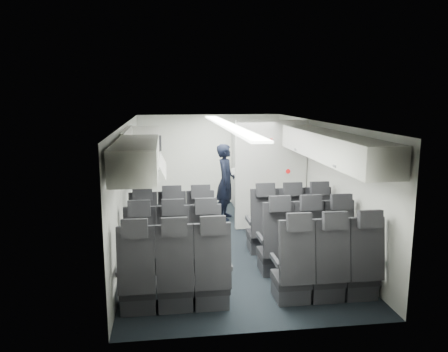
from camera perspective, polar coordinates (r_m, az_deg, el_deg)
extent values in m
cube|color=black|center=(7.91, 0.39, -8.79)|extent=(3.40, 6.00, 0.01)
cube|color=white|center=(7.47, 0.41, 6.99)|extent=(3.40, 6.00, 0.01)
cube|color=silver|center=(10.55, -1.87, 2.19)|extent=(3.40, 0.01, 2.15)
cube|color=silver|center=(4.77, 5.47, -8.40)|extent=(3.40, 0.01, 2.15)
cube|color=silver|center=(7.58, -12.44, -1.43)|extent=(0.01, 6.00, 2.15)
cube|color=silver|center=(8.03, 12.50, -0.75)|extent=(0.01, 6.00, 2.15)
cube|color=white|center=(7.48, 0.41, 6.68)|extent=(0.25, 5.52, 0.03)
cube|color=black|center=(7.34, -10.28, -8.27)|extent=(0.44, 0.46, 0.12)
cube|color=#2D2D33|center=(7.39, -10.23, -9.44)|extent=(0.42, 0.42, 0.22)
cube|color=black|center=(6.99, -10.48, -5.36)|extent=(0.44, 0.20, 0.80)
cube|color=black|center=(6.85, -10.61, -2.25)|extent=(0.30, 0.12, 0.23)
cube|color=#2D2D33|center=(7.24, -12.11, -6.27)|extent=(0.05, 0.40, 0.06)
cube|color=#2D2D33|center=(7.21, -8.61, -6.21)|extent=(0.05, 0.40, 0.06)
cube|color=black|center=(7.33, -6.72, -8.19)|extent=(0.44, 0.46, 0.12)
cube|color=#2D2D33|center=(7.38, -6.70, -9.37)|extent=(0.42, 0.42, 0.22)
cube|color=black|center=(6.98, -6.77, -5.28)|extent=(0.44, 0.20, 0.80)
cube|color=black|center=(6.84, -6.84, -2.17)|extent=(0.30, 0.12, 0.23)
cube|color=#2D2D33|center=(7.21, -8.53, -6.21)|extent=(0.05, 0.40, 0.06)
cube|color=#2D2D33|center=(7.22, -5.01, -6.12)|extent=(0.05, 0.40, 0.06)
cube|color=black|center=(7.34, -3.18, -8.09)|extent=(0.44, 0.46, 0.12)
cube|color=#2D2D33|center=(7.40, -3.16, -9.26)|extent=(0.42, 0.42, 0.22)
cube|color=black|center=(7.00, -3.07, -5.17)|extent=(0.44, 0.20, 0.80)
cube|color=black|center=(6.85, -3.07, -2.07)|extent=(0.30, 0.12, 0.23)
cube|color=#2D2D33|center=(7.22, -4.93, -6.11)|extent=(0.05, 0.40, 0.06)
cube|color=#2D2D33|center=(7.25, -1.44, -6.00)|extent=(0.05, 0.40, 0.06)
cube|color=black|center=(7.49, 4.85, -7.73)|extent=(0.44, 0.46, 0.12)
cube|color=#2D2D33|center=(7.54, 4.83, -8.89)|extent=(0.42, 0.42, 0.22)
cube|color=black|center=(7.15, 5.29, -4.86)|extent=(0.44, 0.20, 0.80)
cube|color=black|center=(7.01, 5.43, -1.81)|extent=(0.30, 0.12, 0.23)
cube|color=#2D2D33|center=(7.34, 3.25, -5.82)|extent=(0.05, 0.40, 0.06)
cube|color=#2D2D33|center=(7.43, 6.60, -5.66)|extent=(0.05, 0.40, 0.06)
cube|color=black|center=(7.60, 8.20, -7.54)|extent=(0.44, 0.46, 0.12)
cube|color=#2D2D33|center=(7.65, 8.17, -8.68)|extent=(0.42, 0.42, 0.22)
cube|color=black|center=(7.27, 8.76, -4.70)|extent=(0.44, 0.20, 0.80)
cube|color=black|center=(7.12, 8.96, -1.70)|extent=(0.30, 0.12, 0.23)
cube|color=#2D2D33|center=(7.43, 6.68, -5.66)|extent=(0.05, 0.40, 0.06)
cube|color=#2D2D33|center=(7.55, 9.93, -5.49)|extent=(0.05, 0.40, 0.06)
cube|color=black|center=(7.73, 11.44, -7.33)|extent=(0.44, 0.46, 0.12)
cube|color=#2D2D33|center=(7.78, 11.39, -8.45)|extent=(0.42, 0.42, 0.22)
cube|color=black|center=(7.40, 12.12, -4.52)|extent=(0.44, 0.20, 0.80)
cube|color=black|center=(7.26, 12.37, -1.58)|extent=(0.30, 0.12, 0.23)
cube|color=#2D2D33|center=(7.55, 10.00, -5.48)|extent=(0.05, 0.40, 0.06)
cube|color=#2D2D33|center=(7.69, 13.14, -5.30)|extent=(0.05, 0.40, 0.06)
cube|color=black|center=(6.49, -10.63, -10.83)|extent=(0.44, 0.46, 0.12)
cube|color=#2D2D33|center=(6.55, -10.58, -12.13)|extent=(0.42, 0.42, 0.22)
cube|color=black|center=(6.13, -10.88, -7.66)|extent=(0.44, 0.20, 0.80)
cube|color=black|center=(5.97, -11.04, -4.17)|extent=(0.30, 0.12, 0.23)
cube|color=#2D2D33|center=(6.38, -12.72, -8.61)|extent=(0.05, 0.40, 0.06)
cube|color=#2D2D33|center=(6.36, -8.73, -8.55)|extent=(0.05, 0.40, 0.06)
cube|color=black|center=(6.48, -6.58, -10.75)|extent=(0.44, 0.46, 0.12)
cube|color=#2D2D33|center=(6.54, -6.55, -12.06)|extent=(0.42, 0.42, 0.22)
cube|color=black|center=(6.12, -6.63, -7.57)|extent=(0.44, 0.20, 0.80)
cube|color=black|center=(5.96, -6.71, -4.07)|extent=(0.30, 0.12, 0.23)
cube|color=#2D2D33|center=(6.36, -8.64, -8.55)|extent=(0.05, 0.40, 0.06)
cube|color=#2D2D33|center=(6.36, -4.63, -8.44)|extent=(0.05, 0.40, 0.06)
cube|color=black|center=(6.50, -2.55, -10.62)|extent=(0.44, 0.46, 0.12)
cube|color=#2D2D33|center=(6.56, -2.54, -11.92)|extent=(0.42, 0.42, 0.22)
cube|color=black|center=(6.14, -2.40, -7.44)|extent=(0.44, 0.20, 0.80)
cube|color=black|center=(5.98, -2.38, -3.95)|extent=(0.30, 0.12, 0.23)
cube|color=#2D2D33|center=(6.36, -4.54, -8.44)|extent=(0.05, 0.40, 0.06)
cube|color=#2D2D33|center=(6.40, -0.56, -8.29)|extent=(0.05, 0.40, 0.06)
cube|color=black|center=(6.67, 6.54, -10.13)|extent=(0.44, 0.46, 0.12)
cube|color=#2D2D33|center=(6.72, 6.51, -11.41)|extent=(0.42, 0.42, 0.22)
cube|color=black|center=(6.32, 7.11, -7.01)|extent=(0.44, 0.20, 0.80)
cube|color=black|center=(6.16, 7.31, -3.60)|extent=(0.30, 0.12, 0.23)
cube|color=#2D2D33|center=(6.50, 4.75, -8.04)|extent=(0.05, 0.40, 0.06)
cube|color=#2D2D33|center=(6.60, 8.52, -7.82)|extent=(0.05, 0.40, 0.06)
cube|color=black|center=(6.78, 10.28, -9.86)|extent=(0.44, 0.46, 0.12)
cube|color=#2D2D33|center=(6.84, 10.23, -11.11)|extent=(0.42, 0.42, 0.22)
cube|color=black|center=(6.44, 11.01, -6.77)|extent=(0.44, 0.20, 0.80)
cube|color=black|center=(6.29, 11.28, -3.42)|extent=(0.30, 0.12, 0.23)
cube|color=#2D2D33|center=(6.60, 8.61, -7.81)|extent=(0.05, 0.40, 0.06)
cube|color=#2D2D33|center=(6.74, 12.23, -7.56)|extent=(0.05, 0.40, 0.06)
cube|color=black|center=(6.93, 13.87, -9.56)|extent=(0.44, 0.46, 0.12)
cube|color=#2D2D33|center=(6.99, 13.81, -10.79)|extent=(0.42, 0.42, 0.22)
cube|color=black|center=(6.60, 14.74, -6.52)|extent=(0.44, 0.20, 0.80)
cube|color=black|center=(6.45, 15.08, -3.24)|extent=(0.30, 0.12, 0.23)
cube|color=#2D2D33|center=(6.74, 12.32, -7.56)|extent=(0.05, 0.40, 0.06)
cube|color=#2D2D33|center=(6.90, 15.78, -7.29)|extent=(0.05, 0.40, 0.06)
cube|color=black|center=(5.66, -11.10, -14.15)|extent=(0.44, 0.46, 0.12)
cube|color=#2D2D33|center=(5.73, -11.04, -15.60)|extent=(0.42, 0.42, 0.22)
cube|color=black|center=(5.29, -11.41, -10.71)|extent=(0.44, 0.20, 0.80)
cube|color=black|center=(5.11, -11.61, -6.73)|extent=(0.30, 0.12, 0.23)
cube|color=#2D2D33|center=(5.55, -13.54, -11.66)|extent=(0.05, 0.40, 0.06)
cube|color=#2D2D33|center=(5.52, -8.89, -11.61)|extent=(0.05, 0.40, 0.06)
cube|color=black|center=(5.65, -6.40, -14.07)|extent=(0.44, 0.46, 0.12)
cube|color=#2D2D33|center=(5.72, -6.37, -15.52)|extent=(0.42, 0.42, 0.22)
cube|color=black|center=(5.27, -6.45, -10.62)|extent=(0.44, 0.20, 0.80)
cube|color=black|center=(5.10, -6.53, -6.62)|extent=(0.30, 0.12, 0.23)
cube|color=#2D2D33|center=(5.52, -8.79, -11.61)|extent=(0.05, 0.40, 0.06)
cube|color=#2D2D33|center=(5.52, -4.12, -11.48)|extent=(0.05, 0.40, 0.06)
cube|color=black|center=(5.68, -1.72, -13.89)|extent=(0.44, 0.46, 0.12)
cube|color=#2D2D33|center=(5.74, -1.71, -15.35)|extent=(0.42, 0.42, 0.22)
cube|color=black|center=(5.30, -1.50, -10.45)|extent=(0.44, 0.20, 0.80)
cube|color=black|center=(5.12, -1.46, -6.47)|extent=(0.30, 0.12, 0.23)
cube|color=#2D2D33|center=(5.52, -4.02, -11.48)|extent=(0.05, 0.40, 0.06)
cube|color=#2D2D33|center=(5.56, 0.60, -11.28)|extent=(0.05, 0.40, 0.06)
cube|color=black|center=(5.86, 8.72, -13.19)|extent=(0.44, 0.46, 0.12)
cube|color=#2D2D33|center=(5.93, 8.68, -14.60)|extent=(0.42, 0.42, 0.22)
cube|color=black|center=(5.50, 9.50, -9.79)|extent=(0.44, 0.20, 0.80)
cube|color=black|center=(5.33, 9.79, -5.94)|extent=(0.30, 0.12, 0.23)
cube|color=#2D2D33|center=(5.67, 6.72, -10.90)|extent=(0.05, 0.40, 0.06)
cube|color=#2D2D33|center=(5.79, 11.01, -10.57)|extent=(0.05, 0.40, 0.06)
cube|color=black|center=(6.00, 12.96, -12.78)|extent=(0.44, 0.46, 0.12)
cube|color=#2D2D33|center=(6.06, 12.89, -14.17)|extent=(0.42, 0.42, 0.22)
cube|color=black|center=(5.64, 13.94, -9.43)|extent=(0.44, 0.20, 0.80)
cube|color=black|center=(5.48, 14.32, -5.66)|extent=(0.30, 0.12, 0.23)
cube|color=#2D2D33|center=(5.80, 11.11, -10.56)|extent=(0.05, 0.40, 0.06)
cube|color=#2D2D33|center=(5.95, 15.19, -10.18)|extent=(0.05, 0.40, 0.06)
cube|color=black|center=(6.16, 16.97, -12.32)|extent=(0.44, 0.46, 0.12)
cube|color=#2D2D33|center=(6.23, 16.89, -13.68)|extent=(0.42, 0.42, 0.22)
cube|color=black|center=(5.82, 18.12, -9.03)|extent=(0.44, 0.20, 0.80)
cube|color=black|center=(5.66, 18.57, -5.37)|extent=(0.30, 0.12, 0.23)
cube|color=#2D2D33|center=(5.95, 15.28, -10.17)|extent=(0.05, 0.40, 0.06)
cube|color=#2D2D33|center=(6.13, 19.13, -9.77)|extent=(0.05, 0.40, 0.06)
cube|color=white|center=(5.45, -11.33, 2.36)|extent=(0.52, 1.80, 0.40)
cylinder|color=slate|center=(5.47, -8.65, 0.77)|extent=(0.04, 0.10, 0.04)
cube|color=#9E9E93|center=(7.21, -10.41, 2.77)|extent=(0.52, 1.70, 0.04)
cube|color=white|center=(7.20, -12.54, 4.28)|extent=(0.06, 1.70, 0.44)
cube|color=white|center=(6.36, -10.82, 3.54)|extent=(0.52, 0.04, 0.40)
cube|color=white|center=(8.01, -10.19, 4.99)|extent=(0.52, 0.04, 0.40)
cube|color=white|center=(7.22, -8.40, 1.95)|extent=(0.21, 1.61, 0.38)
cube|color=white|center=(5.96, 16.64, 2.81)|extent=(0.52, 1.80, 0.40)
cylinder|color=slate|center=(5.89, 14.33, 1.26)|extent=(0.04, 0.10, 0.04)
cube|color=white|center=(7.58, 11.25, 4.64)|extent=(0.52, 1.70, 0.40)
cylinder|color=slate|center=(7.52, 9.40, 3.43)|extent=(0.04, 0.10, 0.04)
cube|color=silver|center=(8.57, 6.15, 0.16)|extent=(1.40, 0.12, 2.13)
cube|color=white|center=(8.37, 5.50, 4.79)|extent=(0.24, 0.01, 0.10)
cube|color=red|center=(8.35, 5.18, 4.78)|extent=(0.13, 0.01, 0.04)
cube|color=red|center=(8.39, 6.18, 4.79)|extent=(0.05, 0.01, 0.03)
cylinder|color=white|center=(8.58, 8.35, 0.62)|extent=(0.11, 0.01, 0.11)
cylinder|color=red|center=(8.57, 8.36, 0.61)|extent=(0.09, 0.01, 0.09)
cube|color=#939399|center=(10.44, 3.49, 1.38)|extent=(0.85, 0.50, 1.90)
cube|color=#3F3F42|center=(10.27, 3.74, -1.33)|extent=(0.80, 0.01, 0.02)
cube|color=#3F3F42|center=(10.18, 3.77, 1.42)|extent=(0.80, 0.01, 0.02)
cube|color=#3F3F42|center=(10.11, 3.81, 4.22)|extent=(0.80, 0.01, 0.02)
cube|color=silver|center=(9.11, -11.25, -0.16)|extent=(0.10, 0.92, 1.86)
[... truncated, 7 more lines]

